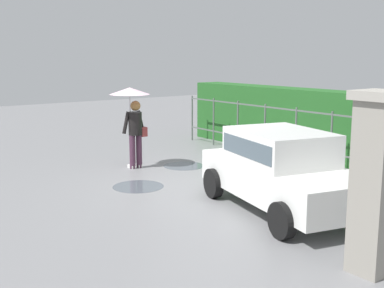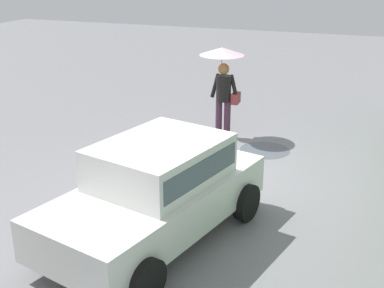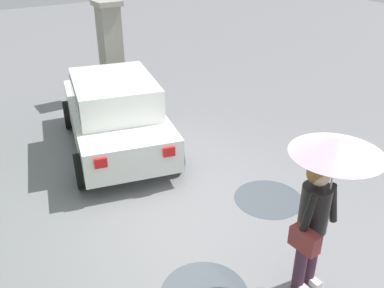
% 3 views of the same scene
% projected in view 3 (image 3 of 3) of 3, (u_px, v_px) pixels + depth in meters
% --- Properties ---
extents(ground_plane, '(40.00, 40.00, 0.00)m').
position_uv_depth(ground_plane, '(181.00, 207.00, 6.70)').
color(ground_plane, slate).
extents(car, '(3.98, 2.53, 1.48)m').
position_uv_depth(car, '(115.00, 111.00, 8.13)').
color(car, white).
rests_on(car, ground).
extents(pedestrian, '(1.01, 1.01, 2.05)m').
position_uv_depth(pedestrian, '(325.00, 183.00, 4.56)').
color(pedestrian, '#47283D').
rests_on(pedestrian, ground).
extents(gate_pillar, '(0.60, 0.60, 2.42)m').
position_uv_depth(gate_pillar, '(111.00, 50.00, 10.40)').
color(gate_pillar, gray).
rests_on(gate_pillar, ground).
extents(puddle_near, '(1.12, 1.12, 0.00)m').
position_uv_depth(puddle_near, '(268.00, 199.00, 6.90)').
color(puddle_near, '#4C545B').
rests_on(puddle_near, ground).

